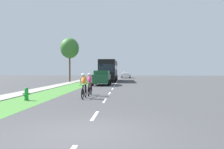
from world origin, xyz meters
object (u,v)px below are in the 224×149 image
fire_hydrant_green (26,94)px  cyclist_trailing (90,84)px  suv_dark_green (102,77)px  bus_black (109,70)px  street_tree_near (70,48)px  pickup_white (126,75)px  cyclist_lead (84,86)px

fire_hydrant_green → cyclist_trailing: 4.40m
cyclist_trailing → suv_dark_green: size_ratio=0.37×
bus_black → street_tree_near: size_ratio=1.69×
street_tree_near → bus_black: bearing=34.1°
cyclist_trailing → street_tree_near: bearing=108.1°
pickup_white → cyclist_trailing: bearing=-94.1°
cyclist_lead → street_tree_near: street_tree_near is taller
suv_dark_green → bus_black: bus_black is taller
pickup_white → street_tree_near: 23.77m
bus_black → pickup_white: bearing=80.1°
fire_hydrant_green → street_tree_near: bearing=97.3°
cyclist_lead → street_tree_near: bearing=106.4°
street_tree_near → pickup_white: bearing=67.5°
suv_dark_green → pickup_white: 28.68m
suv_dark_green → street_tree_near: 9.98m
cyclist_trailing → bus_black: (-0.18, 22.41, 1.17)m
cyclist_lead → cyclist_trailing: size_ratio=1.00×
cyclist_lead → suv_dark_green: size_ratio=0.37×
cyclist_lead → suv_dark_green: (-0.19, 13.20, 0.14)m
cyclist_trailing → suv_dark_green: (-0.30, 11.51, 0.14)m
street_tree_near → cyclist_trailing: bearing=-71.9°
cyclist_trailing → cyclist_lead: bearing=-93.6°
bus_black → pickup_white: (3.06, 17.61, -1.15)m
suv_dark_green → bus_black: (0.13, 10.90, 1.03)m
suv_dark_green → bus_black: size_ratio=0.41×
fire_hydrant_green → cyclist_trailing: (3.30, 2.88, 0.44)m
cyclist_trailing → bus_black: bearing=90.5°
suv_dark_green → cyclist_lead: bearing=-89.2°
cyclist_trailing → pickup_white: size_ratio=0.34×
fire_hydrant_green → cyclist_trailing: size_ratio=0.44×
cyclist_lead → pickup_white: bearing=85.9°
bus_black → cyclist_lead: bearing=-89.8°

